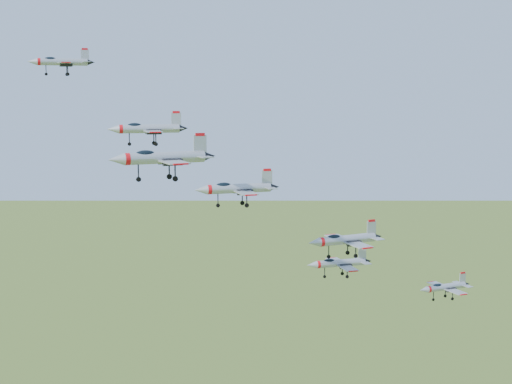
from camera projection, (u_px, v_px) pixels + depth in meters
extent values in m
cylinder|color=#9A9FA6|center=(63.00, 62.00, 116.52)|extent=(8.03, 2.51, 1.15)
cone|color=#9A9FA6|center=(32.00, 62.00, 114.94)|extent=(1.76, 1.41, 1.15)
cone|color=black|center=(91.00, 62.00, 118.04)|extent=(1.39, 1.18, 0.98)
ellipsoid|color=black|center=(50.00, 59.00, 115.81)|extent=(2.06, 1.15, 0.73)
cube|color=#9A9FA6|center=(65.00, 63.00, 114.30)|extent=(2.67, 4.18, 0.12)
cube|color=#9A9FA6|center=(62.00, 64.00, 118.91)|extent=(2.67, 4.18, 0.12)
cube|color=#9A9FA6|center=(85.00, 55.00, 117.55)|extent=(1.32, 0.33, 1.85)
cube|color=red|center=(85.00, 49.00, 117.41)|extent=(0.98, 0.29, 0.31)
cylinder|color=#9A9FA6|center=(149.00, 129.00, 104.36)|extent=(8.88, 2.23, 1.27)
cone|color=#9A9FA6|center=(113.00, 129.00, 102.93)|extent=(1.89, 1.46, 1.27)
cone|color=black|center=(184.00, 128.00, 105.74)|extent=(1.48, 1.22, 1.08)
ellipsoid|color=black|center=(134.00, 126.00, 103.71)|extent=(2.24, 1.14, 0.81)
cube|color=#9A9FA6|center=(153.00, 131.00, 101.84)|extent=(2.71, 4.52, 0.14)
cube|color=#9A9FA6|center=(148.00, 129.00, 107.06)|extent=(2.71, 4.52, 0.14)
cube|color=#9A9FA6|center=(176.00, 119.00, 105.26)|extent=(1.47, 0.28, 2.05)
cube|color=red|center=(176.00, 112.00, 105.11)|extent=(1.08, 0.25, 0.34)
cylinder|color=#9A9FA6|center=(165.00, 158.00, 88.90)|extent=(10.30, 3.96, 1.48)
cone|color=#9A9FA6|center=(116.00, 160.00, 86.44)|extent=(2.35, 1.94, 1.48)
cone|color=black|center=(209.00, 156.00, 91.27)|extent=(1.85, 1.61, 1.26)
ellipsoid|color=black|center=(145.00, 154.00, 87.82)|extent=(2.69, 1.65, 0.94)
cube|color=#9A9FA6|center=(174.00, 162.00, 86.14)|extent=(3.77, 5.50, 0.16)
cube|color=#9A9FA6|center=(160.00, 158.00, 91.92)|extent=(3.77, 5.50, 0.16)
cube|color=#9A9FA6|center=(200.00, 144.00, 90.55)|extent=(1.69, 0.55, 2.39)
cube|color=red|center=(200.00, 134.00, 90.38)|extent=(1.25, 0.46, 0.40)
cylinder|color=#9A9FA6|center=(239.00, 188.00, 110.63)|extent=(10.23, 2.83, 1.46)
cone|color=#9A9FA6|center=(201.00, 190.00, 108.83)|extent=(2.20, 1.72, 1.46)
cone|color=black|center=(275.00, 187.00, 112.36)|extent=(1.73, 1.45, 1.24)
ellipsoid|color=black|center=(223.00, 185.00, 109.82)|extent=(2.59, 1.38, 0.93)
cube|color=#9A9FA6|center=(246.00, 193.00, 107.76)|extent=(3.24, 5.26, 0.16)
cube|color=#9A9FA6|center=(235.00, 188.00, 113.71)|extent=(3.24, 5.26, 0.16)
cube|color=#9A9FA6|center=(267.00, 178.00, 111.78)|extent=(1.69, 0.36, 2.36)
cube|color=red|center=(267.00, 170.00, 111.61)|extent=(1.25, 0.32, 0.39)
cylinder|color=#9A9FA6|center=(347.00, 239.00, 103.64)|extent=(9.17, 3.56, 1.32)
cone|color=#9A9FA6|center=(314.00, 243.00, 101.43)|extent=(2.10, 1.73, 1.32)
cone|color=black|center=(378.00, 237.00, 105.76)|extent=(1.65, 1.44, 1.12)
ellipsoid|color=black|center=(334.00, 237.00, 102.67)|extent=(2.40, 1.48, 0.84)
cube|color=#9A9FA6|center=(359.00, 245.00, 101.19)|extent=(3.37, 4.90, 0.14)
cube|color=#9A9FA6|center=(338.00, 237.00, 106.33)|extent=(3.37, 4.90, 0.14)
cube|color=#9A9FA6|center=(371.00, 228.00, 105.12)|extent=(1.50, 0.50, 2.13)
cube|color=red|center=(372.00, 221.00, 104.97)|extent=(1.12, 0.42, 0.35)
cylinder|color=#9A9FA6|center=(341.00, 263.00, 111.13)|extent=(8.06, 2.02, 1.15)
cone|color=#9A9FA6|center=(312.00, 265.00, 109.84)|extent=(1.71, 1.32, 1.15)
cone|color=black|center=(368.00, 261.00, 112.37)|extent=(1.34, 1.11, 0.98)
ellipsoid|color=black|center=(329.00, 261.00, 110.54)|extent=(2.03, 1.04, 0.73)
cube|color=#9A9FA6|center=(348.00, 268.00, 108.84)|extent=(2.45, 4.10, 0.12)
cube|color=#9A9FA6|center=(336.00, 261.00, 113.58)|extent=(2.45, 4.10, 0.12)
cube|color=#9A9FA6|center=(362.00, 254.00, 111.94)|extent=(1.33, 0.25, 1.86)
cube|color=red|center=(362.00, 248.00, 111.81)|extent=(0.98, 0.23, 0.31)
cylinder|color=#9A9FA6|center=(446.00, 287.00, 130.67)|extent=(8.33, 3.22, 1.20)
cone|color=#9A9FA6|center=(424.00, 290.00, 128.67)|extent=(1.90, 1.57, 1.20)
cone|color=black|center=(467.00, 284.00, 132.60)|extent=(1.50, 1.31, 1.02)
ellipsoid|color=black|center=(437.00, 286.00, 129.80)|extent=(2.18, 1.34, 0.76)
cube|color=#9A9FA6|center=(456.00, 292.00, 128.44)|extent=(3.06, 4.46, 0.13)
cube|color=#9A9FA6|center=(438.00, 285.00, 133.12)|extent=(3.06, 4.46, 0.13)
cube|color=#9A9FA6|center=(463.00, 278.00, 132.02)|extent=(1.37, 0.45, 1.94)
cube|color=red|center=(463.00, 273.00, 131.88)|extent=(1.01, 0.38, 0.32)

